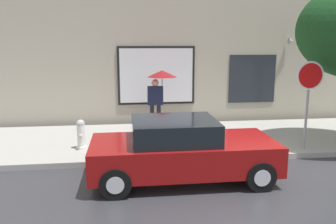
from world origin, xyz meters
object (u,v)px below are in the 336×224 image
object	(u,v)px
pedestrian_with_umbrella	(160,83)
stop_sign	(309,88)
fire_hydrant	(81,134)
parked_car	(181,150)

from	to	relation	value
pedestrian_with_umbrella	stop_sign	world-z (taller)	stop_sign
fire_hydrant	stop_sign	bearing A→B (deg)	-7.80
fire_hydrant	parked_car	bearing A→B (deg)	-41.54
parked_car	fire_hydrant	bearing A→B (deg)	138.46
parked_car	stop_sign	xyz separation A→B (m)	(3.67, 1.34, 1.17)
pedestrian_with_umbrella	parked_car	bearing A→B (deg)	-88.86
parked_car	fire_hydrant	world-z (taller)	parked_car
stop_sign	fire_hydrant	bearing A→B (deg)	172.20
stop_sign	pedestrian_with_umbrella	bearing A→B (deg)	144.60
fire_hydrant	pedestrian_with_umbrella	xyz separation A→B (m)	(2.38, 1.82, 1.18)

